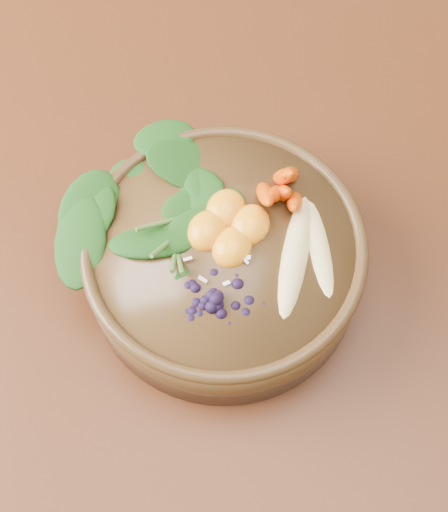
{
  "coord_description": "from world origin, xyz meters",
  "views": [
    {
      "loc": [
        -0.13,
        -0.29,
        1.36
      ],
      "look_at": [
        -0.23,
        -0.02,
        0.79
      ],
      "focal_mm": 50.0,
      "sensor_mm": 36.0,
      "label": 1
    }
  ],
  "objects": [
    {
      "name": "ground",
      "position": [
        0.0,
        0.0,
        0.0
      ],
      "size": [
        4.0,
        4.0,
        0.0
      ],
      "primitive_type": "plane",
      "color": "#381E0F",
      "rests_on": "ground"
    },
    {
      "name": "dining_table",
      "position": [
        0.0,
        0.0,
        0.66
      ],
      "size": [
        1.6,
        0.9,
        0.75
      ],
      "color": "#331C0C",
      "rests_on": "ground"
    },
    {
      "name": "stoneware_bowl",
      "position": [
        -0.23,
        -0.02,
        0.78
      ],
      "size": [
        0.3,
        0.3,
        0.07
      ],
      "primitive_type": "cylinder",
      "rotation": [
        0.0,
        0.0,
        0.22
      ],
      "color": "#47321A",
      "rests_on": "dining_table"
    },
    {
      "name": "kale_heap",
      "position": [
        -0.28,
        0.02,
        0.84
      ],
      "size": [
        0.19,
        0.18,
        0.04
      ],
      "primitive_type": null,
      "rotation": [
        0.0,
        0.0,
        0.22
      ],
      "color": "#174811",
      "rests_on": "stoneware_bowl"
    },
    {
      "name": "carrot_cluster",
      "position": [
        -0.2,
        0.05,
        0.85
      ],
      "size": [
        0.06,
        0.06,
        0.07
      ],
      "primitive_type": null,
      "rotation": [
        0.0,
        0.0,
        0.22
      ],
      "color": "#D54001",
      "rests_on": "stoneware_bowl"
    },
    {
      "name": "banana_halves",
      "position": [
        -0.16,
        -0.0,
        0.83
      ],
      "size": [
        0.08,
        0.14,
        0.02
      ],
      "rotation": [
        0.0,
        0.0,
        0.22
      ],
      "color": "#E0CC84",
      "rests_on": "stoneware_bowl"
    },
    {
      "name": "mandarin_cluster",
      "position": [
        -0.24,
        -0.0,
        0.83
      ],
      "size": [
        0.09,
        0.09,
        0.03
      ],
      "primitive_type": null,
      "rotation": [
        0.0,
        0.0,
        0.22
      ],
      "color": "orange",
      "rests_on": "stoneware_bowl"
    },
    {
      "name": "blueberry_pile",
      "position": [
        -0.22,
        -0.07,
        0.83
      ],
      "size": [
        0.13,
        0.11,
        0.03
      ],
      "primitive_type": null,
      "rotation": [
        0.0,
        0.0,
        0.22
      ],
      "color": "black",
      "rests_on": "stoneware_bowl"
    },
    {
      "name": "coconut_flakes",
      "position": [
        -0.23,
        -0.04,
        0.82
      ],
      "size": [
        0.09,
        0.08,
        0.01
      ],
      "primitive_type": null,
      "rotation": [
        0.0,
        0.0,
        0.22
      ],
      "color": "white",
      "rests_on": "stoneware_bowl"
    }
  ]
}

